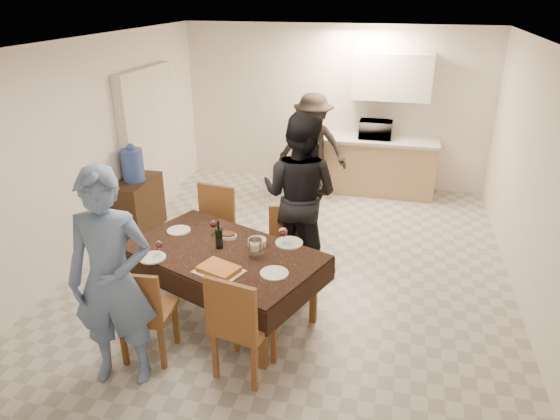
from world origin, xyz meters
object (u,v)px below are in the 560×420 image
(console, at_px, (138,206))
(water_pitcher, at_px, (255,248))
(wine_bottle, at_px, (219,235))
(savoury_tart, at_px, (219,269))
(person_far, at_px, (300,196))
(dining_table, at_px, (223,254))
(person_kitchen, at_px, (313,147))
(microwave, at_px, (376,129))
(water_jug, at_px, (133,165))
(person_near, at_px, (112,281))

(console, distance_m, water_pitcher, 2.72)
(wine_bottle, height_order, savoury_tart, wine_bottle)
(water_pitcher, relative_size, person_far, 0.10)
(console, height_order, water_pitcher, water_pitcher)
(wine_bottle, bearing_deg, dining_table, -45.00)
(person_kitchen, bearing_deg, water_pitcher, -88.87)
(wine_bottle, relative_size, water_pitcher, 1.52)
(dining_table, xyz_separation_m, water_pitcher, (0.35, -0.05, 0.13))
(savoury_tart, distance_m, person_far, 1.51)
(water_pitcher, distance_m, savoury_tart, 0.42)
(person_far, bearing_deg, microwave, -90.26)
(dining_table, bearing_deg, water_jug, 160.89)
(water_jug, xyz_separation_m, water_pitcher, (2.15, -1.60, -0.13))
(microwave, height_order, person_far, person_far)
(person_near, distance_m, person_kitchen, 4.48)
(water_jug, xyz_separation_m, savoury_tart, (1.90, -1.93, -0.20))
(water_jug, bearing_deg, console, 90.00)
(water_pitcher, xyz_separation_m, person_kitchen, (-0.07, 3.40, -0.00))
(console, distance_m, microwave, 3.81)
(wine_bottle, relative_size, savoury_tart, 0.72)
(dining_table, distance_m, water_pitcher, 0.38)
(dining_table, bearing_deg, savoury_tart, -53.55)
(microwave, bearing_deg, dining_table, 72.40)
(water_jug, distance_m, wine_bottle, 2.31)
(wine_bottle, bearing_deg, water_pitcher, -14.04)
(water_jug, distance_m, person_kitchen, 2.75)
(water_pitcher, bearing_deg, water_jug, 143.27)
(water_jug, bearing_deg, person_kitchen, 40.84)
(water_jug, xyz_separation_m, microwave, (3.00, 2.25, 0.09))
(savoury_tart, bearing_deg, person_kitchen, 87.20)
(wine_bottle, xyz_separation_m, water_pitcher, (0.40, -0.10, -0.05))
(console, height_order, water_jug, water_jug)
(water_jug, bearing_deg, dining_table, -40.82)
(wine_bottle, distance_m, person_near, 1.21)
(wine_bottle, bearing_deg, microwave, 71.49)
(wine_bottle, distance_m, water_pitcher, 0.42)
(water_jug, bearing_deg, wine_bottle, -40.69)
(person_far, bearing_deg, console, 1.07)
(water_pitcher, xyz_separation_m, savoury_tart, (-0.25, -0.33, -0.07))
(dining_table, height_order, wine_bottle, wine_bottle)
(savoury_tart, bearing_deg, dining_table, 104.74)
(savoury_tart, xyz_separation_m, person_far, (0.45, 1.43, 0.19))
(wine_bottle, relative_size, person_far, 0.15)
(water_jug, height_order, microwave, microwave)
(savoury_tart, relative_size, person_kitchen, 0.25)
(savoury_tart, bearing_deg, wine_bottle, 109.23)
(water_pitcher, distance_m, person_far, 1.12)
(water_jug, relative_size, person_near, 0.22)
(person_far, bearing_deg, savoury_tart, 85.67)
(water_pitcher, relative_size, microwave, 0.38)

